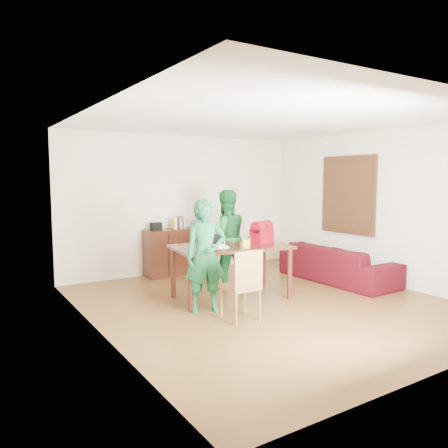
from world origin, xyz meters
TOP-DOWN VIEW (x-y plane):
  - room at (0.01, 0.13)m, footprint 5.20×5.70m
  - table at (-0.32, 0.53)m, footprint 1.90×1.25m
  - chair at (-0.78, -0.42)m, footprint 0.43×0.41m
  - person_near at (-0.99, 0.14)m, footprint 0.66×0.52m
  - person_far at (0.03, 1.22)m, footprint 0.93×0.79m
  - laptop at (-0.57, 0.51)m, footprint 0.34×0.28m
  - bananas at (-0.31, 0.13)m, footprint 0.18×0.15m
  - bottle at (-0.24, 0.16)m, footprint 0.06×0.06m
  - red_bag at (0.24, 0.48)m, footprint 0.43×0.33m
  - sofa at (1.95, 0.44)m, footprint 0.90×2.24m

SIDE VIEW (x-z plane):
  - chair at x=-0.78m, z-range -0.20..0.75m
  - sofa at x=1.95m, z-range 0.00..0.65m
  - table at x=-0.32m, z-range 0.31..1.14m
  - person_near at x=-0.99m, z-range 0.00..1.59m
  - person_far at x=0.03m, z-range 0.00..1.67m
  - bananas at x=-0.31m, z-range 0.83..0.89m
  - laptop at x=-0.57m, z-range 0.77..0.98m
  - bottle at x=-0.24m, z-range 0.83..1.02m
  - red_bag at x=0.24m, z-range 0.83..1.11m
  - room at x=0.01m, z-range -0.14..2.76m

